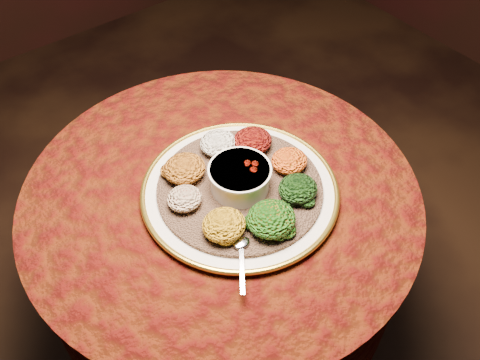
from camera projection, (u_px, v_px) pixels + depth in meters
table at (222, 235)px, 1.41m from camera, size 0.96×0.96×0.73m
platter at (240, 191)px, 1.26m from camera, size 0.56×0.56×0.02m
injera at (240, 188)px, 1.25m from camera, size 0.49×0.49×0.01m
stew_bowl at (240, 176)px, 1.22m from camera, size 0.15×0.15×0.06m
spoon at (241, 247)px, 1.13m from camera, size 0.10×0.12×0.01m
portion_ayib at (218, 143)px, 1.32m from camera, size 0.09×0.09×0.04m
portion_kitfo at (252, 141)px, 1.32m from camera, size 0.10×0.09×0.05m
portion_tikil at (289, 161)px, 1.28m from camera, size 0.09×0.08×0.04m
portion_gomen at (298, 189)px, 1.22m from camera, size 0.09×0.09×0.04m
portion_mixveg at (271, 219)px, 1.15m from camera, size 0.11×0.10×0.05m
portion_kik at (224, 225)px, 1.15m from camera, size 0.10×0.09×0.05m
portion_timatim at (185, 199)px, 1.20m from camera, size 0.08×0.08×0.04m
portion_shiro at (185, 168)px, 1.26m from camera, size 0.10×0.10×0.05m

